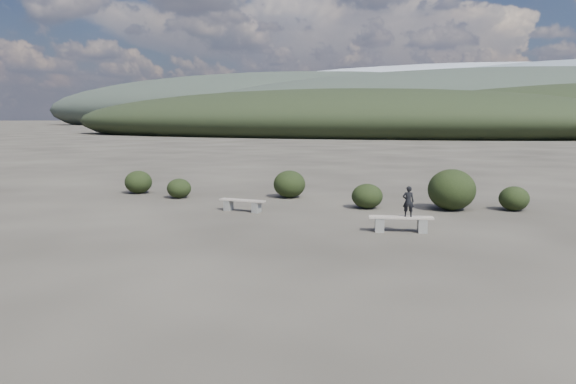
% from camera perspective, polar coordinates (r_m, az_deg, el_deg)
% --- Properties ---
extents(ground, '(1200.00, 1200.00, 0.00)m').
position_cam_1_polar(ground, '(14.15, -7.97, -6.02)').
color(ground, '#2D2923').
rests_on(ground, ground).
extents(bench_left, '(1.71, 0.44, 0.42)m').
position_cam_1_polar(bench_left, '(19.96, -4.66, -1.26)').
color(bench_left, slate).
rests_on(bench_left, ground).
extents(bench_right, '(1.88, 0.84, 0.46)m').
position_cam_1_polar(bench_right, '(16.63, 11.40, -3.07)').
color(bench_right, slate).
rests_on(bench_right, ground).
extents(seated_person, '(0.37, 0.29, 0.90)m').
position_cam_1_polar(seated_person, '(16.55, 12.12, -0.94)').
color(seated_person, black).
rests_on(seated_person, bench_right).
extents(shrub_a, '(1.00, 1.00, 0.82)m').
position_cam_1_polar(shrub_a, '(23.64, -11.01, 0.37)').
color(shrub_a, black).
rests_on(shrub_a, ground).
extents(shrub_b, '(1.33, 1.33, 1.14)m').
position_cam_1_polar(shrub_b, '(23.31, 0.14, 0.81)').
color(shrub_b, black).
rests_on(shrub_b, ground).
extents(shrub_c, '(1.14, 1.14, 0.91)m').
position_cam_1_polar(shrub_c, '(20.75, 8.04, -0.42)').
color(shrub_c, black).
rests_on(shrub_c, ground).
extents(shrub_d, '(1.69, 1.69, 1.48)m').
position_cam_1_polar(shrub_d, '(20.99, 16.29, 0.23)').
color(shrub_d, black).
rests_on(shrub_d, ground).
extents(shrub_e, '(1.05, 1.05, 0.88)m').
position_cam_1_polar(shrub_e, '(21.62, 21.99, -0.62)').
color(shrub_e, black).
rests_on(shrub_e, ground).
extents(shrub_f, '(1.18, 1.18, 1.00)m').
position_cam_1_polar(shrub_f, '(25.54, -14.96, 0.99)').
color(shrub_f, black).
rests_on(shrub_f, ground).
extents(mountain_ridges, '(500.00, 400.00, 56.00)m').
position_cam_1_polar(mountain_ridges, '(351.45, 18.84, 8.35)').
color(mountain_ridges, black).
rests_on(mountain_ridges, ground).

